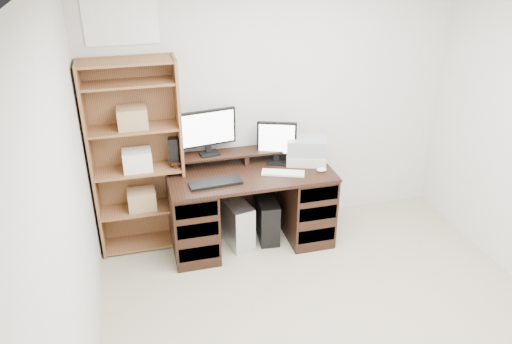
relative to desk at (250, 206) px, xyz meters
name	(u,v)px	position (x,y,z in m)	size (l,w,h in m)	color
room	(371,209)	(0.34, -1.64, 0.86)	(3.54, 4.04, 2.54)	tan
desk	(250,206)	(0.00, 0.00, 0.00)	(1.50, 0.70, 0.75)	black
riser_shelf	(245,153)	(0.00, 0.21, 0.45)	(1.40, 0.22, 0.12)	black
monitor_wide	(208,130)	(-0.34, 0.23, 0.72)	(0.53, 0.16, 0.42)	black
monitor_small	(277,141)	(0.29, 0.14, 0.58)	(0.36, 0.19, 0.40)	black
speaker	(173,149)	(-0.66, 0.17, 0.59)	(0.09, 0.09, 0.21)	black
keyboard_black	(216,183)	(-0.35, -0.16, 0.37)	(0.46, 0.15, 0.03)	black
keyboard_white	(283,173)	(0.28, -0.12, 0.37)	(0.38, 0.12, 0.02)	silver
mouse	(322,170)	(0.63, -0.16, 0.38)	(0.09, 0.06, 0.04)	silver
printer	(306,158)	(0.56, 0.07, 0.41)	(0.37, 0.27, 0.09)	#BAB4A2
basket	(306,146)	(0.56, 0.07, 0.53)	(0.36, 0.26, 0.15)	gray
tower_silver	(236,222)	(-0.14, 0.01, -0.17)	(0.20, 0.44, 0.44)	silver
tower_black	(267,218)	(0.17, 0.03, -0.18)	(0.22, 0.44, 0.42)	black
bookshelf	(137,157)	(-0.98, 0.21, 0.53)	(0.80, 0.30, 1.80)	brown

